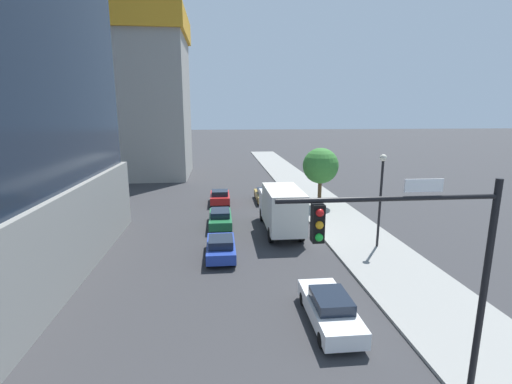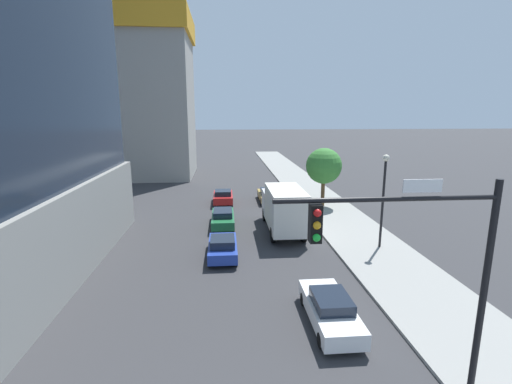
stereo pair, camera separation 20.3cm
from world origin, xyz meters
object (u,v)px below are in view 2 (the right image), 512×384
Objects in this scene: car_blue at (223,247)px; car_white at (330,309)px; traffic_light_pole at (419,255)px; box_truck at (284,207)px; construction_building at (142,88)px; car_green at (223,218)px; car_red at (223,197)px; car_gold at (268,195)px; street_tree at (324,166)px; street_lamp at (384,188)px.

car_blue is 9.14m from car_white.
traffic_light_pole reaches higher than box_truck.
box_truck is at bearing -60.44° from construction_building.
car_red is at bearing 90.00° from car_green.
car_gold is 0.93× the size of car_white.
car_blue is at bearing -107.57° from car_gold.
car_blue is (0.00, -6.57, 0.00)m from car_green.
car_gold is at bearing 92.15° from traffic_light_pole.
car_gold is (15.63, -17.65, -11.62)m from construction_building.
traffic_light_pole is 1.53× the size of car_green.
box_truck is (-4.97, -7.20, -2.06)m from street_tree.
car_blue is at bearing -71.07° from construction_building.
car_red is (0.00, 7.40, 0.04)m from car_green.
car_green is 6.57m from car_blue.
street_tree is 20.59m from car_white.
street_lamp reaches higher than car_green.
car_blue is (-4.60, -14.53, -0.00)m from car_gold.
traffic_light_pole reaches higher than car_white.
traffic_light_pole is at bearing -99.19° from street_tree.
car_gold is 1.06× the size of car_blue.
car_gold is (-1.02, 27.11, -4.32)m from traffic_light_pole.
street_tree is 10.34m from car_red.
traffic_light_pole reaches higher than car_green.
street_tree is 8.98m from box_truck.
street_tree reaches higher than box_truck.
car_white is at bearing -59.77° from car_blue.
traffic_light_pole is at bearing -110.23° from street_lamp.
car_white is (4.60, -14.47, 0.00)m from car_green.
street_lamp is 1.34× the size of car_green.
car_gold is at bearing 112.85° from street_lamp.
street_tree reaches higher than car_red.
traffic_light_pole is (16.65, -44.75, -7.30)m from construction_building.
box_truck reaches higher than car_blue.
box_truck is at bearing -90.00° from car_gold.
construction_building reaches higher than street_tree.
street_tree is 1.17× the size of car_white.
construction_building is at bearing 135.33° from street_tree.
car_white is (0.00, -22.43, 0.00)m from car_gold.
traffic_light_pole is at bearing -78.05° from car_red.
street_tree is (-0.91, 11.22, -0.16)m from street_lamp.
car_red is at bearing -58.77° from construction_building.
construction_building is 6.59× the size of car_green.
car_gold is 22.43m from car_white.
car_red is 0.52× the size of box_truck.
car_red is (-10.47, 13.39, -3.44)m from street_lamp.
box_truck is at bearing -23.06° from car_green.
street_tree is (3.95, 24.39, -1.01)m from traffic_light_pole.
street_tree is 1.26× the size of car_gold.
car_red is at bearing 101.88° from car_white.
box_truck is at bearing 145.58° from street_lamp.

